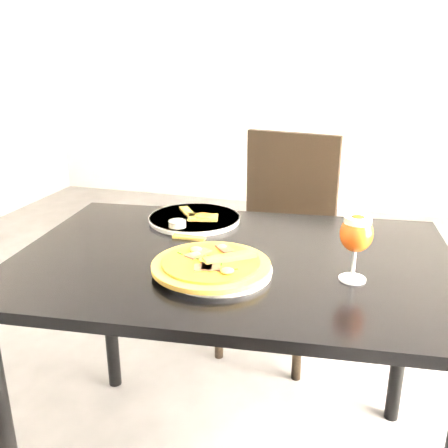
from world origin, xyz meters
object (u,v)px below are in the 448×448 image
(dining_table, at_px, (233,285))
(chair_far, at_px, (280,235))
(pizza, at_px, (212,264))
(beer_glass, at_px, (356,234))

(dining_table, relative_size, chair_far, 1.35)
(pizza, xyz_separation_m, beer_glass, (0.35, 0.06, 0.10))
(pizza, distance_m, beer_glass, 0.36)
(dining_table, xyz_separation_m, pizza, (-0.02, -0.12, 0.11))
(chair_far, height_order, beer_glass, chair_far)
(chair_far, relative_size, beer_glass, 5.63)
(dining_table, xyz_separation_m, chair_far, (-0.01, 0.80, -0.14))
(chair_far, distance_m, pizza, 0.95)
(chair_far, relative_size, pizza, 3.13)
(chair_far, bearing_deg, beer_glass, -59.82)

